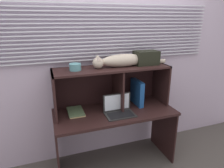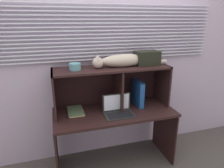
{
  "view_description": "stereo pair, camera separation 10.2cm",
  "coord_description": "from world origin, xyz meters",
  "px_view_note": "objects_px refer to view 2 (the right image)",
  "views": [
    {
      "loc": [
        -0.7,
        -1.72,
        1.72
      ],
      "look_at": [
        0.0,
        0.31,
        1.01
      ],
      "focal_mm": 31.7,
      "sensor_mm": 36.0,
      "label": 1
    },
    {
      "loc": [
        -0.61,
        -1.75,
        1.72
      ],
      "look_at": [
        0.0,
        0.31,
        1.01
      ],
      "focal_mm": 31.7,
      "sensor_mm": 36.0,
      "label": 2
    }
  ],
  "objects_px": {
    "laptop": "(118,110)",
    "book_stack": "(75,111)",
    "cat": "(122,61)",
    "small_basket": "(75,67)",
    "binder_upright": "(138,93)",
    "storage_box": "(147,58)"
  },
  "relations": [
    {
      "from": "small_basket",
      "to": "storage_box",
      "type": "distance_m",
      "value": 0.83
    },
    {
      "from": "small_basket",
      "to": "storage_box",
      "type": "xyz_separation_m",
      "value": [
        0.83,
        0.0,
        0.05
      ]
    },
    {
      "from": "small_basket",
      "to": "binder_upright",
      "type": "bearing_deg",
      "value": 0.0
    },
    {
      "from": "storage_box",
      "to": "binder_upright",
      "type": "bearing_deg",
      "value": 180.0
    },
    {
      "from": "cat",
      "to": "storage_box",
      "type": "relative_size",
      "value": 3.26
    },
    {
      "from": "binder_upright",
      "to": "small_basket",
      "type": "height_order",
      "value": "small_basket"
    },
    {
      "from": "cat",
      "to": "book_stack",
      "type": "xyz_separation_m",
      "value": [
        -0.55,
        -0.0,
        -0.54
      ]
    },
    {
      "from": "laptop",
      "to": "book_stack",
      "type": "height_order",
      "value": "laptop"
    },
    {
      "from": "laptop",
      "to": "binder_upright",
      "type": "relative_size",
      "value": 1.06
    },
    {
      "from": "binder_upright",
      "to": "small_basket",
      "type": "xyz_separation_m",
      "value": [
        -0.73,
        0.0,
        0.38
      ]
    },
    {
      "from": "binder_upright",
      "to": "book_stack",
      "type": "relative_size",
      "value": 1.2
    },
    {
      "from": "laptop",
      "to": "binder_upright",
      "type": "height_order",
      "value": "binder_upright"
    },
    {
      "from": "book_stack",
      "to": "storage_box",
      "type": "distance_m",
      "value": 1.02
    },
    {
      "from": "laptop",
      "to": "storage_box",
      "type": "xyz_separation_m",
      "value": [
        0.4,
        0.18,
        0.53
      ]
    },
    {
      "from": "laptop",
      "to": "storage_box",
      "type": "bearing_deg",
      "value": 23.56
    },
    {
      "from": "binder_upright",
      "to": "book_stack",
      "type": "height_order",
      "value": "binder_upright"
    },
    {
      "from": "binder_upright",
      "to": "storage_box",
      "type": "distance_m",
      "value": 0.43
    },
    {
      "from": "laptop",
      "to": "book_stack",
      "type": "distance_m",
      "value": 0.49
    },
    {
      "from": "laptop",
      "to": "small_basket",
      "type": "distance_m",
      "value": 0.67
    },
    {
      "from": "cat",
      "to": "book_stack",
      "type": "distance_m",
      "value": 0.77
    },
    {
      "from": "storage_box",
      "to": "laptop",
      "type": "bearing_deg",
      "value": -156.44
    },
    {
      "from": "book_stack",
      "to": "small_basket",
      "type": "height_order",
      "value": "small_basket"
    }
  ]
}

